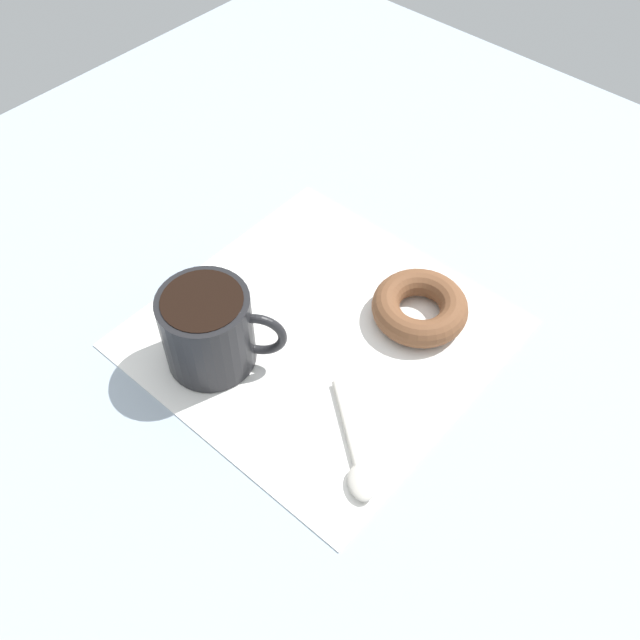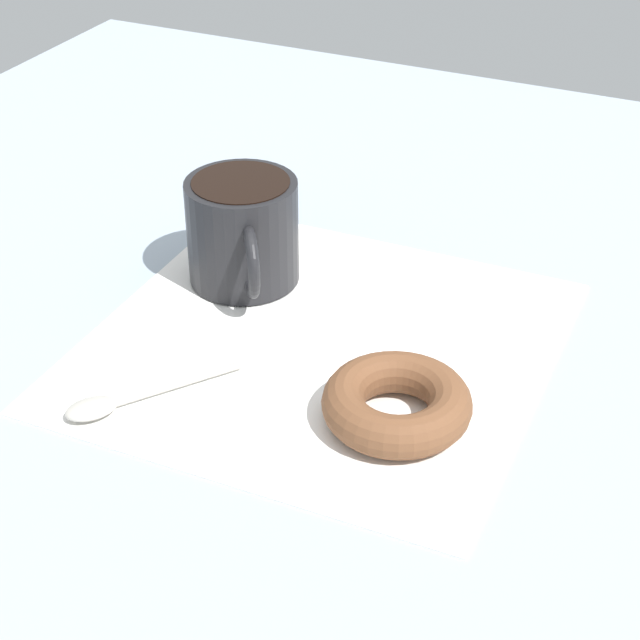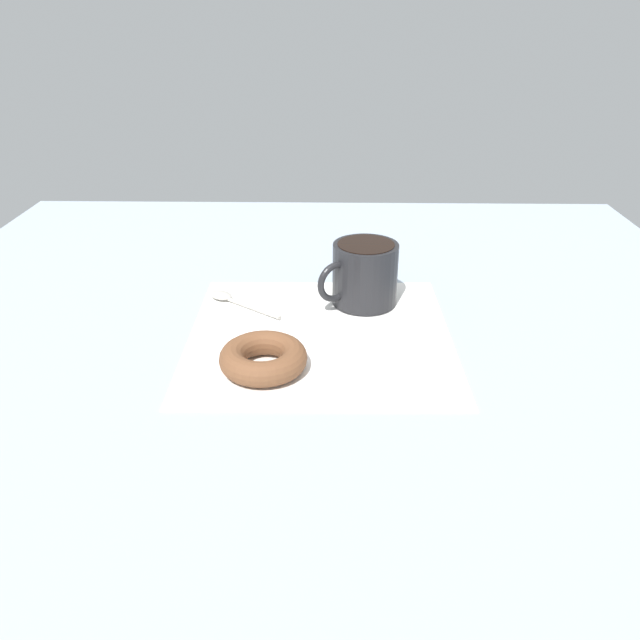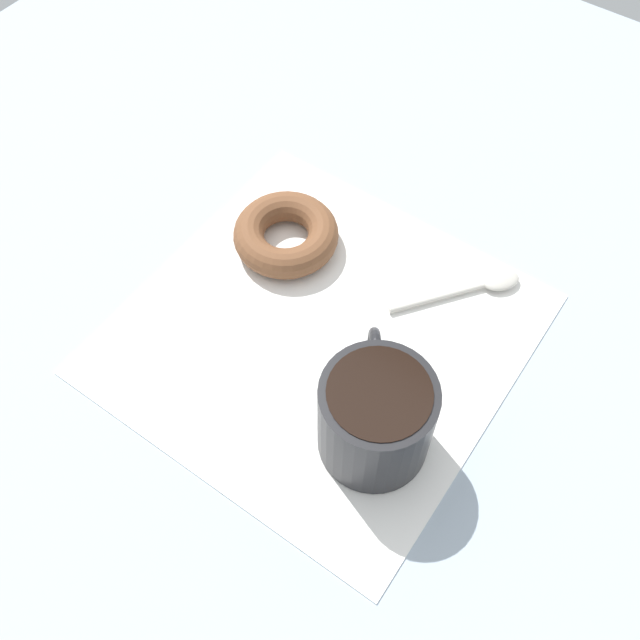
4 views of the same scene
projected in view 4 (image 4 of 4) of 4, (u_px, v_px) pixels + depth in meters
ground_plane at (315, 328)px, 65.60cm from camera, size 120.00×120.00×2.00cm
napkin at (320, 333)px, 63.92cm from camera, size 33.60×33.60×0.30cm
coffee_cup at (376, 415)px, 54.43cm from camera, size 9.33×11.13×8.67cm
donut at (286, 234)px, 68.09cm from camera, size 10.12×10.12×2.95cm
spoon at (483, 285)px, 66.17cm from camera, size 8.87×11.23×0.90cm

